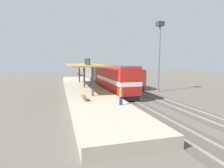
{
  "coord_description": "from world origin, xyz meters",
  "views": [
    {
      "loc": [
        -8.53,
        -31.03,
        5.24
      ],
      "look_at": [
        -1.38,
        -5.49,
        2.0
      ],
      "focal_mm": 30.23,
      "sensor_mm": 36.0,
      "label": 1
    }
  ],
  "objects_px": {
    "passenger_carriage_front": "(95,73)",
    "freight_car": "(127,77)",
    "light_mast": "(159,42)",
    "person_walking": "(121,95)",
    "person_waiting": "(91,81)",
    "passenger_carriage_rear": "(84,69)",
    "locomotive": "(115,79)",
    "platform_bench": "(84,97)"
  },
  "relations": [
    {
      "from": "passenger_carriage_front",
      "to": "freight_car",
      "type": "xyz_separation_m",
      "value": [
        4.6,
        -10.98,
        -0.34
      ]
    },
    {
      "from": "light_mast",
      "to": "person_walking",
      "type": "xyz_separation_m",
      "value": [
        -10.53,
        -11.37,
        -6.54
      ]
    },
    {
      "from": "freight_car",
      "to": "person_waiting",
      "type": "height_order",
      "value": "freight_car"
    },
    {
      "from": "person_waiting",
      "to": "passenger_carriage_rear",
      "type": "bearing_deg",
      "value": 84.77
    },
    {
      "from": "freight_car",
      "to": "person_walking",
      "type": "height_order",
      "value": "freight_car"
    },
    {
      "from": "passenger_carriage_rear",
      "to": "locomotive",
      "type": "bearing_deg",
      "value": -90.0
    },
    {
      "from": "person_walking",
      "to": "light_mast",
      "type": "bearing_deg",
      "value": 47.18
    },
    {
      "from": "person_waiting",
      "to": "passenger_carriage_front",
      "type": "bearing_deg",
      "value": 77.51
    },
    {
      "from": "platform_bench",
      "to": "passenger_carriage_front",
      "type": "relative_size",
      "value": 0.08
    },
    {
      "from": "freight_car",
      "to": "person_walking",
      "type": "bearing_deg",
      "value": -111.82
    },
    {
      "from": "light_mast",
      "to": "person_waiting",
      "type": "xyz_separation_m",
      "value": [
        -11.04,
        3.28,
        -6.54
      ]
    },
    {
      "from": "platform_bench",
      "to": "light_mast",
      "type": "distance_m",
      "value": 17.59
    },
    {
      "from": "passenger_carriage_front",
      "to": "freight_car",
      "type": "relative_size",
      "value": 1.67
    },
    {
      "from": "freight_car",
      "to": "person_walking",
      "type": "relative_size",
      "value": 7.02
    },
    {
      "from": "freight_car",
      "to": "person_walking",
      "type": "xyz_separation_m",
      "value": [
        -7.33,
        -18.31,
        -0.12
      ]
    },
    {
      "from": "freight_car",
      "to": "light_mast",
      "type": "relative_size",
      "value": 1.03
    },
    {
      "from": "light_mast",
      "to": "passenger_carriage_front",
      "type": "bearing_deg",
      "value": 113.51
    },
    {
      "from": "light_mast",
      "to": "person_waiting",
      "type": "relative_size",
      "value": 6.84
    },
    {
      "from": "passenger_carriage_front",
      "to": "freight_car",
      "type": "height_order",
      "value": "passenger_carriage_front"
    },
    {
      "from": "passenger_carriage_front",
      "to": "locomotive",
      "type": "bearing_deg",
      "value": -90.0
    },
    {
      "from": "freight_car",
      "to": "light_mast",
      "type": "distance_m",
      "value": 9.99
    },
    {
      "from": "person_waiting",
      "to": "person_walking",
      "type": "bearing_deg",
      "value": -88.0
    },
    {
      "from": "locomotive",
      "to": "light_mast",
      "type": "distance_m",
      "value": 9.83
    },
    {
      "from": "passenger_carriage_rear",
      "to": "passenger_carriage_front",
      "type": "bearing_deg",
      "value": -90.0
    },
    {
      "from": "locomotive",
      "to": "passenger_carriage_rear",
      "type": "relative_size",
      "value": 0.72
    },
    {
      "from": "platform_bench",
      "to": "person_walking",
      "type": "distance_m",
      "value": 4.49
    },
    {
      "from": "freight_car",
      "to": "light_mast",
      "type": "bearing_deg",
      "value": -65.27
    },
    {
      "from": "freight_car",
      "to": "platform_bench",
      "type": "bearing_deg",
      "value": -124.76
    },
    {
      "from": "passenger_carriage_rear",
      "to": "person_walking",
      "type": "distance_m",
      "value": 50.17
    },
    {
      "from": "passenger_carriage_front",
      "to": "person_waiting",
      "type": "distance_m",
      "value": 15.01
    },
    {
      "from": "platform_bench",
      "to": "person_walking",
      "type": "bearing_deg",
      "value": -42.93
    },
    {
      "from": "passenger_carriage_rear",
      "to": "person_walking",
      "type": "xyz_separation_m",
      "value": [
        -2.73,
        -50.1,
        -0.46
      ]
    },
    {
      "from": "platform_bench",
      "to": "passenger_carriage_rear",
      "type": "relative_size",
      "value": 0.08
    },
    {
      "from": "passenger_carriage_front",
      "to": "person_walking",
      "type": "bearing_deg",
      "value": -95.33
    },
    {
      "from": "light_mast",
      "to": "person_walking",
      "type": "bearing_deg",
      "value": -132.82
    },
    {
      "from": "passenger_carriage_rear",
      "to": "person_waiting",
      "type": "relative_size",
      "value": 11.7
    },
    {
      "from": "passenger_carriage_rear",
      "to": "light_mast",
      "type": "xyz_separation_m",
      "value": [
        7.8,
        -38.73,
        6.08
      ]
    },
    {
      "from": "locomotive",
      "to": "person_walking",
      "type": "distance_m",
      "value": 11.64
    },
    {
      "from": "platform_bench",
      "to": "freight_car",
      "type": "distance_m",
      "value": 18.6
    },
    {
      "from": "person_waiting",
      "to": "light_mast",
      "type": "bearing_deg",
      "value": -16.55
    },
    {
      "from": "locomotive",
      "to": "platform_bench",
      "type": "bearing_deg",
      "value": -126.0
    },
    {
      "from": "platform_bench",
      "to": "light_mast",
      "type": "relative_size",
      "value": 0.15
    }
  ]
}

